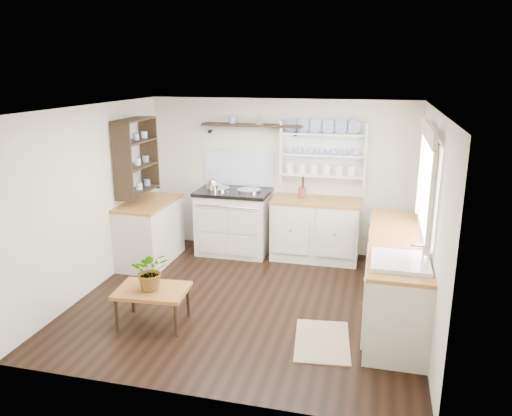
% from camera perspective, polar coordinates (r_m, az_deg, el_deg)
% --- Properties ---
extents(floor, '(4.00, 3.80, 0.01)m').
position_cam_1_polar(floor, '(6.17, -0.92, -10.48)').
color(floor, black).
rests_on(floor, ground).
extents(wall_back, '(4.00, 0.02, 2.30)m').
position_cam_1_polar(wall_back, '(7.56, 2.75, 3.65)').
color(wall_back, silver).
rests_on(wall_back, ground).
extents(wall_right, '(0.02, 3.80, 2.30)m').
position_cam_1_polar(wall_right, '(5.61, 19.21, -1.48)').
color(wall_right, silver).
rests_on(wall_right, ground).
extents(wall_left, '(0.02, 3.80, 2.30)m').
position_cam_1_polar(wall_left, '(6.55, -18.14, 1.01)').
color(wall_left, silver).
rests_on(wall_left, ground).
extents(ceiling, '(4.00, 3.80, 0.01)m').
position_cam_1_polar(ceiling, '(5.56, -1.02, 11.34)').
color(ceiling, white).
rests_on(ceiling, wall_back).
extents(window, '(0.08, 1.55, 1.22)m').
position_cam_1_polar(window, '(5.65, 18.94, 3.02)').
color(window, white).
rests_on(window, wall_right).
extents(aga_cooker, '(1.09, 0.75, 1.00)m').
position_cam_1_polar(aga_cooker, '(7.56, -2.55, -1.49)').
color(aga_cooker, beige).
rests_on(aga_cooker, floor).
extents(back_cabinets, '(1.27, 0.63, 0.90)m').
position_cam_1_polar(back_cabinets, '(7.36, 6.81, -2.34)').
color(back_cabinets, beige).
rests_on(back_cabinets, floor).
extents(right_cabinets, '(0.62, 2.43, 0.90)m').
position_cam_1_polar(right_cabinets, '(5.91, 15.62, -7.43)').
color(right_cabinets, beige).
rests_on(right_cabinets, floor).
extents(belfast_sink, '(0.55, 0.60, 0.45)m').
position_cam_1_polar(belfast_sink, '(5.08, 16.06, -7.13)').
color(belfast_sink, white).
rests_on(belfast_sink, right_cabinets).
extents(left_cabinets, '(0.62, 1.13, 0.90)m').
position_cam_1_polar(left_cabinets, '(7.35, -12.03, -2.60)').
color(left_cabinets, beige).
rests_on(left_cabinets, floor).
extents(plate_rack, '(1.20, 0.22, 0.90)m').
position_cam_1_polar(plate_rack, '(7.35, 7.74, 6.41)').
color(plate_rack, white).
rests_on(plate_rack, wall_back).
extents(high_shelf, '(1.50, 0.29, 0.16)m').
position_cam_1_polar(high_shelf, '(7.41, -0.44, 9.37)').
color(high_shelf, black).
rests_on(high_shelf, wall_back).
extents(left_shelving, '(0.28, 0.80, 1.05)m').
position_cam_1_polar(left_shelving, '(7.15, -13.54, 5.82)').
color(left_shelving, black).
rests_on(left_shelving, wall_left).
extents(kettle, '(0.18, 0.18, 0.22)m').
position_cam_1_polar(kettle, '(7.39, -4.95, 2.48)').
color(kettle, silver).
rests_on(kettle, aga_cooker).
extents(utensil_crock, '(0.11, 0.11, 0.13)m').
position_cam_1_polar(utensil_crock, '(7.32, 5.28, 1.81)').
color(utensil_crock, brown).
rests_on(utensil_crock, back_cabinets).
extents(center_table, '(0.80, 0.60, 0.41)m').
position_cam_1_polar(center_table, '(5.61, -11.77, -9.47)').
color(center_table, brown).
rests_on(center_table, floor).
extents(potted_plant, '(0.49, 0.47, 0.43)m').
position_cam_1_polar(potted_plant, '(5.51, -11.92, -7.00)').
color(potted_plant, '#3F7233').
rests_on(potted_plant, center_table).
extents(floor_rug, '(0.64, 0.91, 0.02)m').
position_cam_1_polar(floor_rug, '(5.36, 7.57, -14.85)').
color(floor_rug, '#81674B').
rests_on(floor_rug, floor).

